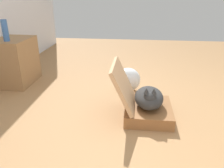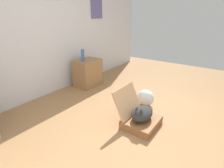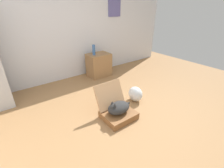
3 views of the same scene
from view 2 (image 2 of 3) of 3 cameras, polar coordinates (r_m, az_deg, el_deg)
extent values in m
plane|color=#9E7247|center=(2.74, 12.14, -13.19)|extent=(7.68, 7.68, 0.00)
cube|color=silver|center=(3.74, -20.77, 16.70)|extent=(6.40, 0.12, 2.60)
cube|color=#5D5894|center=(4.64, -5.09, 23.73)|extent=(0.40, 0.02, 0.49)
cube|color=brown|center=(2.68, 9.66, -12.30)|extent=(0.53, 0.46, 0.12)
cube|color=tan|center=(2.64, 5.11, -5.67)|extent=(0.53, 0.23, 0.43)
ellipsoid|color=#2D2D2D|center=(2.60, 9.87, -9.55)|extent=(0.40, 0.28, 0.18)
sphere|color=#2D2D2D|center=(2.49, 8.79, -9.80)|extent=(0.12, 0.12, 0.12)
cone|color=#2D2D2D|center=(2.44, 9.61, -8.48)|extent=(0.06, 0.06, 0.06)
cone|color=#2D2D2D|center=(2.47, 8.19, -8.04)|extent=(0.06, 0.06, 0.06)
cylinder|color=#2D2D2D|center=(2.78, 10.69, -8.58)|extent=(0.20, 0.03, 0.07)
ellipsoid|color=silver|center=(3.21, 11.06, -4.47)|extent=(0.25, 0.30, 0.30)
cube|color=olive|center=(4.03, -7.98, 3.67)|extent=(0.58, 0.43, 0.61)
cylinder|color=#38609E|center=(3.81, -9.60, 9.26)|extent=(0.07, 0.07, 0.26)
camera|label=1|loc=(1.12, -50.25, -5.76)|focal=36.18mm
camera|label=3|loc=(1.00, 86.66, 11.32)|focal=24.85mm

